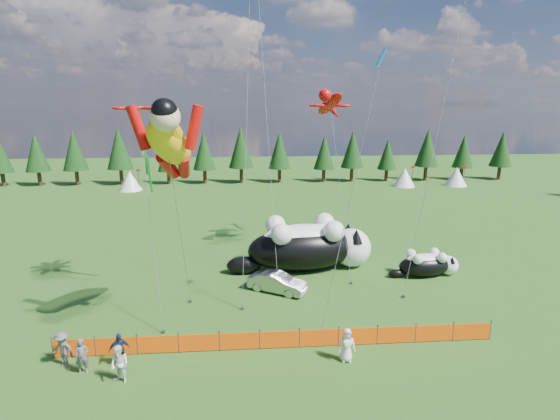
{
  "coord_description": "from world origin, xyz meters",
  "views": [
    {
      "loc": [
        -1.52,
        -22.66,
        11.97
      ],
      "look_at": [
        0.56,
        4.0,
        5.48
      ],
      "focal_mm": 28.0,
      "sensor_mm": 36.0,
      "label": 1
    }
  ],
  "objects": [
    {
      "name": "ground",
      "position": [
        0.0,
        0.0,
        0.0
      ],
      "size": [
        160.0,
        160.0,
        0.0
      ],
      "primitive_type": "plane",
      "color": "#143509",
      "rests_on": "ground"
    },
    {
      "name": "safety_fence",
      "position": [
        0.0,
        -3.0,
        0.5
      ],
      "size": [
        22.06,
        0.06,
        1.1
      ],
      "color": "#262626",
      "rests_on": "ground"
    },
    {
      "name": "tree_line",
      "position": [
        0.0,
        45.0,
        4.0
      ],
      "size": [
        90.0,
        4.0,
        8.0
      ],
      "primitive_type": null,
      "color": "black",
      "rests_on": "ground"
    },
    {
      "name": "festival_tents",
      "position": [
        11.0,
        40.0,
        1.4
      ],
      "size": [
        50.0,
        3.2,
        2.8
      ],
      "primitive_type": null,
      "color": "white",
      "rests_on": "ground"
    },
    {
      "name": "cat_large",
      "position": [
        2.99,
        7.76,
        1.87
      ],
      "size": [
        10.9,
        4.72,
        3.94
      ],
      "rotation": [
        0.0,
        0.0,
        0.11
      ],
      "color": "black",
      "rests_on": "ground"
    },
    {
      "name": "cat_small",
      "position": [
        11.31,
        5.77,
        0.89
      ],
      "size": [
        5.2,
        2.12,
        1.88
      ],
      "rotation": [
        0.0,
        0.0,
        0.08
      ],
      "color": "black",
      "rests_on": "ground"
    },
    {
      "name": "car",
      "position": [
        0.37,
        3.86,
        0.64
      ],
      "size": [
        4.04,
        3.1,
        1.28
      ],
      "primitive_type": "imported",
      "rotation": [
        0.0,
        0.0,
        1.05
      ],
      "color": "#AAAAAF",
      "rests_on": "ground"
    },
    {
      "name": "spectator_a",
      "position": [
        -9.12,
        -4.35,
        0.84
      ],
      "size": [
        0.69,
        0.54,
        1.69
      ],
      "primitive_type": "imported",
      "rotation": [
        0.0,
        0.0,
        0.24
      ],
      "color": "#525357",
      "rests_on": "ground"
    },
    {
      "name": "spectator_b",
      "position": [
        -7.2,
        -5.23,
        0.9
      ],
      "size": [
        1.01,
        0.88,
        1.79
      ],
      "primitive_type": "imported",
      "rotation": [
        0.0,
        0.0,
        -0.53
      ],
      "color": "white",
      "rests_on": "ground"
    },
    {
      "name": "spectator_c",
      "position": [
        -7.57,
        -3.93,
        0.84
      ],
      "size": [
        1.1,
        0.85,
        1.67
      ],
      "primitive_type": "imported",
      "rotation": [
        0.0,
        0.0,
        0.41
      ],
      "color": "#161E3D",
      "rests_on": "ground"
    },
    {
      "name": "spectator_d",
      "position": [
        -10.2,
        -3.76,
        0.87
      ],
      "size": [
        1.26,
        0.93,
        1.75
      ],
      "primitive_type": "imported",
      "rotation": [
        0.0,
        0.0,
        -0.34
      ],
      "color": "#525357",
      "rests_on": "ground"
    },
    {
      "name": "spectator_e",
      "position": [
        3.09,
        -4.34,
        0.84
      ],
      "size": [
        0.83,
        0.55,
        1.68
      ],
      "primitive_type": "imported",
      "rotation": [
        0.0,
        0.0,
        -0.02
      ],
      "color": "white",
      "rests_on": "ground"
    },
    {
      "name": "superhero_kite",
      "position": [
        -5.1,
        -1.51,
        10.15
      ],
      "size": [
        5.55,
        7.22,
        12.91
      ],
      "color": "yellow",
      "rests_on": "ground"
    },
    {
      "name": "gecko_kite",
      "position": [
        5.0,
        11.48,
        11.98
      ],
      "size": [
        4.16,
        10.22,
        13.99
      ],
      "color": "#C20909",
      "rests_on": "ground"
    },
    {
      "name": "flower_kite",
      "position": [
        -7.63,
        3.66,
        11.59
      ],
      "size": [
        3.65,
        6.57,
        12.61
      ],
      "color": "#C20909",
      "rests_on": "ground"
    },
    {
      "name": "diamond_kite_a",
      "position": [
        -1.13,
        5.69,
        17.98
      ],
      "size": [
        1.47,
        4.78,
        19.72
      ],
      "color": "blue",
      "rests_on": "ground"
    },
    {
      "name": "diamond_kite_c",
      "position": [
        4.9,
        -1.28,
        13.65
      ],
      "size": [
        3.25,
        1.77,
        14.98
      ],
      "color": "blue",
      "rests_on": "ground"
    },
    {
      "name": "diamond_kite_d",
      "position": [
        -0.35,
        12.55,
        19.4
      ],
      "size": [
        1.48,
        8.49,
        22.22
      ],
      "color": "#0DA590",
      "rests_on": "ground"
    }
  ]
}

